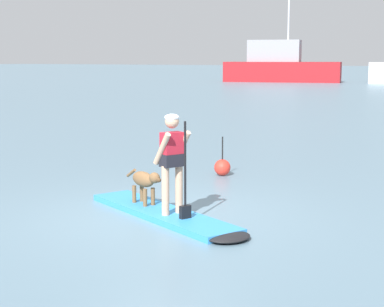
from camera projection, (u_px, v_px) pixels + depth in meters
ground_plane at (162, 216)px, 10.18m from camera, size 400.00×400.00×0.00m
paddleboard at (170, 216)px, 9.99m from camera, size 3.63×2.13×0.10m
person_paddler at (173, 157)px, 9.77m from camera, size 0.68×0.60×1.59m
dog at (145, 181)px, 10.51m from camera, size 0.98×0.50×0.59m
moored_boat_outer at (280, 66)px, 67.22m from camera, size 12.76×5.94×10.03m
marker_buoy at (222, 167)px, 13.66m from camera, size 0.36×0.36×0.86m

